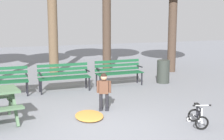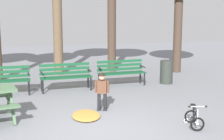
{
  "view_description": "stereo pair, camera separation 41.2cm",
  "coord_description": "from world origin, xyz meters",
  "px_view_note": "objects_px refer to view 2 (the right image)",
  "views": [
    {
      "loc": [
        -1.97,
        -6.26,
        2.45
      ],
      "look_at": [
        1.02,
        2.32,
        0.85
      ],
      "focal_mm": 52.81,
      "sensor_mm": 36.0,
      "label": 1
    },
    {
      "loc": [
        -1.58,
        -6.39,
        2.45
      ],
      "look_at": [
        1.02,
        2.32,
        0.85
      ],
      "focal_mm": 52.81,
      "sensor_mm": 36.0,
      "label": 2
    }
  ],
  "objects_px": {
    "trash_bin": "(166,72)",
    "park_bench_right": "(121,71)",
    "park_bench_far_left": "(2,78)",
    "child_standing": "(102,89)",
    "park_bench_left": "(66,75)",
    "kids_bicycle": "(194,118)"
  },
  "relations": [
    {
      "from": "kids_bicycle",
      "to": "trash_bin",
      "type": "height_order",
      "value": "trash_bin"
    },
    {
      "from": "trash_bin",
      "to": "park_bench_right",
      "type": "bearing_deg",
      "value": 175.05
    },
    {
      "from": "park_bench_far_left",
      "to": "park_bench_right",
      "type": "distance_m",
      "value": 3.8
    },
    {
      "from": "park_bench_left",
      "to": "park_bench_right",
      "type": "distance_m",
      "value": 1.91
    },
    {
      "from": "park_bench_right",
      "to": "trash_bin",
      "type": "height_order",
      "value": "park_bench_right"
    },
    {
      "from": "child_standing",
      "to": "trash_bin",
      "type": "xyz_separation_m",
      "value": [
        2.97,
        2.46,
        -0.15
      ]
    },
    {
      "from": "trash_bin",
      "to": "child_standing",
      "type": "bearing_deg",
      "value": -140.39
    },
    {
      "from": "child_standing",
      "to": "kids_bicycle",
      "type": "relative_size",
      "value": 1.55
    },
    {
      "from": "child_standing",
      "to": "trash_bin",
      "type": "relative_size",
      "value": 1.19
    },
    {
      "from": "kids_bicycle",
      "to": "park_bench_left",
      "type": "bearing_deg",
      "value": 117.21
    },
    {
      "from": "park_bench_right",
      "to": "kids_bicycle",
      "type": "height_order",
      "value": "park_bench_right"
    },
    {
      "from": "park_bench_far_left",
      "to": "trash_bin",
      "type": "relative_size",
      "value": 2.0
    },
    {
      "from": "park_bench_left",
      "to": "child_standing",
      "type": "xyz_separation_m",
      "value": [
        0.54,
        -2.41,
        0.05
      ]
    },
    {
      "from": "kids_bicycle",
      "to": "trash_bin",
      "type": "bearing_deg",
      "value": 71.89
    },
    {
      "from": "trash_bin",
      "to": "park_bench_left",
      "type": "bearing_deg",
      "value": -179.19
    },
    {
      "from": "park_bench_far_left",
      "to": "trash_bin",
      "type": "xyz_separation_m",
      "value": [
        5.41,
        0.09,
        -0.11
      ]
    },
    {
      "from": "park_bench_left",
      "to": "park_bench_right",
      "type": "xyz_separation_m",
      "value": [
        1.9,
        0.19,
        0.0
      ]
    },
    {
      "from": "park_bench_left",
      "to": "child_standing",
      "type": "height_order",
      "value": "child_standing"
    },
    {
      "from": "park_bench_far_left",
      "to": "child_standing",
      "type": "bearing_deg",
      "value": -44.08
    },
    {
      "from": "park_bench_left",
      "to": "trash_bin",
      "type": "height_order",
      "value": "park_bench_left"
    },
    {
      "from": "kids_bicycle",
      "to": "park_bench_far_left",
      "type": "bearing_deg",
      "value": 134.43
    },
    {
      "from": "park_bench_far_left",
      "to": "trash_bin",
      "type": "height_order",
      "value": "park_bench_far_left"
    }
  ]
}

